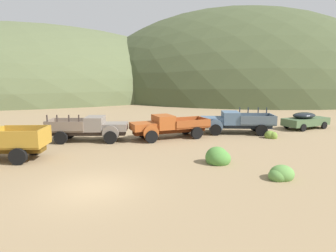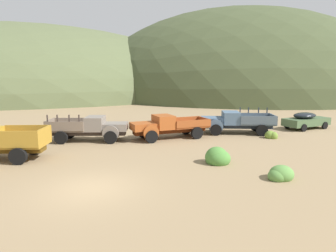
# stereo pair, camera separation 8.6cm
# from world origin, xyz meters

# --- Properties ---
(ground_plane) EXTENTS (300.00, 300.00, 0.00)m
(ground_plane) POSITION_xyz_m (0.00, 0.00, 0.00)
(ground_plane) COLOR #937A56
(hill_far_left) EXTENTS (103.58, 80.56, 35.74)m
(hill_far_left) POSITION_xyz_m (-14.56, 74.45, 0.00)
(hill_far_left) COLOR #56603D
(hill_far_left) RESTS_ON ground
(hill_center) EXTENTS (77.88, 78.28, 43.72)m
(hill_center) POSITION_xyz_m (39.39, 61.31, 0.00)
(hill_center) COLOR #424C2D
(hill_center) RESTS_ON ground
(truck_primer_gray) EXTENTS (6.20, 3.41, 2.16)m
(truck_primer_gray) POSITION_xyz_m (0.36, 9.99, 1.00)
(truck_primer_gray) COLOR #3D322D
(truck_primer_gray) RESTS_ON ground
(truck_oxide_orange) EXTENTS (6.44, 2.93, 1.89)m
(truck_oxide_orange) POSITION_xyz_m (5.75, 9.32, 0.99)
(truck_oxide_orange) COLOR #51220D
(truck_oxide_orange) RESTS_ON ground
(truck_chalk_blue) EXTENTS (6.53, 4.08, 2.16)m
(truck_chalk_blue) POSITION_xyz_m (11.99, 10.03, 1.01)
(truck_chalk_blue) COLOR #262D39
(truck_chalk_blue) RESTS_ON ground
(car_weathered_green) EXTENTS (5.15, 2.70, 1.57)m
(car_weathered_green) POSITION_xyz_m (19.98, 10.21, 0.82)
(car_weathered_green) COLOR #47603D
(car_weathered_green) RESTS_ON ground
(bush_front_right) EXTENTS (0.92, 0.94, 0.77)m
(bush_front_right) POSITION_xyz_m (14.07, 7.24, 0.21)
(bush_front_right) COLOR olive
(bush_front_right) RESTS_ON ground
(bush_between_trucks) EXTENTS (0.83, 0.81, 0.61)m
(bush_between_trucks) POSITION_xyz_m (7.85, 11.76, 0.16)
(bush_between_trucks) COLOR #5B8E42
(bush_between_trucks) RESTS_ON ground
(bush_lone_scrub) EXTENTS (1.34, 1.08, 0.87)m
(bush_lone_scrub) POSITION_xyz_m (8.80, -1.12, 0.21)
(bush_lone_scrub) COLOR #5B8E42
(bush_lone_scrub) RESTS_ON ground
(bush_front_left) EXTENTS (1.44, 1.33, 1.23)m
(bush_front_left) POSITION_xyz_m (6.98, 2.09, 0.30)
(bush_front_left) COLOR #4C8438
(bush_front_left) RESTS_ON ground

